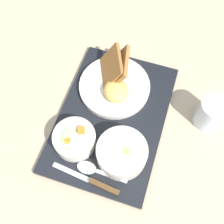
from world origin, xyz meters
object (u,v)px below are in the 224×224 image
(bowl_soup, at_px, (122,153))
(glass_water, at_px, (210,114))
(spoon, at_px, (93,170))
(knife, at_px, (97,183))
(bowl_salad, at_px, (75,139))
(plate_main, at_px, (115,83))

(bowl_soup, relative_size, glass_water, 1.38)
(bowl_soup, xyz_separation_m, spoon, (-0.07, 0.05, -0.03))
(knife, height_order, spoon, knife)
(glass_water, bearing_deg, knife, 147.12)
(bowl_salad, height_order, plate_main, plate_main)
(bowl_soup, bearing_deg, glass_water, -39.02)
(bowl_salad, relative_size, bowl_soup, 0.87)
(bowl_soup, height_order, knife, bowl_soup)
(bowl_salad, distance_m, spoon, 0.09)
(bowl_soup, distance_m, plate_main, 0.22)
(bowl_salad, height_order, glass_water, glass_water)
(bowl_salad, relative_size, plate_main, 0.54)
(spoon, bearing_deg, glass_water, -135.48)
(bowl_soup, bearing_deg, bowl_salad, 98.26)
(plate_main, bearing_deg, knife, -162.94)
(knife, bearing_deg, glass_water, -125.09)
(glass_water, bearing_deg, spoon, 141.20)
(plate_main, xyz_separation_m, glass_water, (0.02, -0.28, 0.01))
(bowl_soup, relative_size, knife, 0.70)
(knife, bearing_deg, spoon, -47.96)
(spoon, relative_size, glass_water, 1.46)
(knife, distance_m, glass_water, 0.36)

